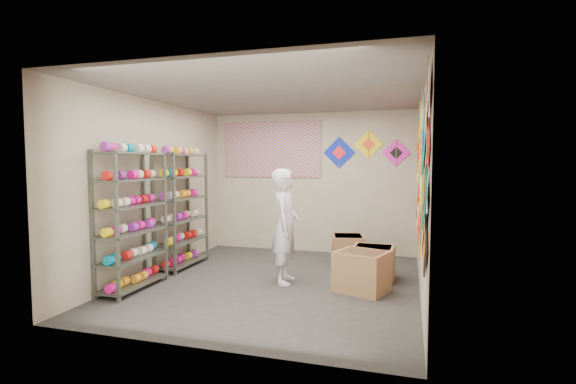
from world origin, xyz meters
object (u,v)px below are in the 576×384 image
(shelf_rack_back, at_px, (182,210))
(carton_a, at_px, (362,271))
(carton_c, at_px, (348,250))
(shelf_rack_front, at_px, (132,221))
(carton_b, at_px, (373,263))
(shopkeeper, at_px, (285,226))

(shelf_rack_back, bearing_deg, carton_a, -9.76)
(carton_a, xyz_separation_m, carton_c, (-0.38, 1.41, -0.02))
(shelf_rack_front, relative_size, shelf_rack_back, 1.00)
(shelf_rack_front, xyz_separation_m, carton_c, (2.64, 2.19, -0.70))
(shelf_rack_back, distance_m, carton_c, 2.87)
(carton_a, bearing_deg, carton_c, 123.95)
(shelf_rack_front, distance_m, shelf_rack_back, 1.30)
(carton_a, height_order, carton_b, carton_a)
(carton_b, bearing_deg, shelf_rack_front, -152.55)
(shopkeeper, xyz_separation_m, carton_a, (1.11, -0.12, -0.55))
(shelf_rack_back, distance_m, carton_a, 3.14)
(shelf_rack_front, distance_m, shopkeeper, 2.12)
(shopkeeper, height_order, carton_a, shopkeeper)
(carton_b, bearing_deg, shopkeeper, -153.22)
(shelf_rack_back, distance_m, carton_b, 3.21)
(carton_a, distance_m, carton_b, 0.66)
(shelf_rack_front, bearing_deg, carton_b, 24.65)
(carton_a, bearing_deg, shopkeeper, -167.30)
(carton_a, distance_m, carton_c, 1.46)
(carton_a, xyz_separation_m, carton_b, (0.10, 0.65, -0.02))
(shelf_rack_back, height_order, shopkeeper, shelf_rack_back)
(shelf_rack_front, distance_m, carton_b, 3.51)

